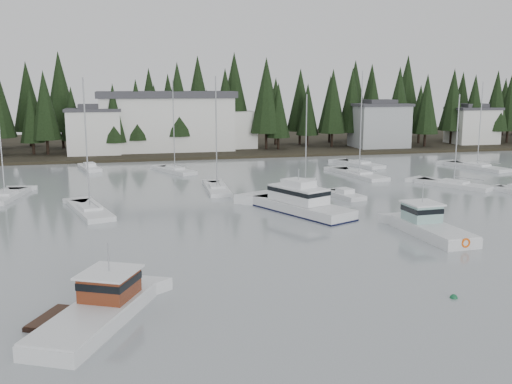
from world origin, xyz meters
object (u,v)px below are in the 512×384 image
lobster_boat_teal (430,228)px  sailboat_6 (360,165)px  harbor_inn (178,122)px  sailboat_10 (359,175)px  house_east_a (379,124)px  cabin_cruiser_center (301,205)px  lobster_boat_brown (97,312)px  sailboat_3 (90,212)px  sailboat_0 (217,190)px  sailboat_8 (477,168)px  sailboat_9 (305,188)px  sailboat_4 (454,186)px  house_west (94,130)px  sailboat_11 (5,198)px  runabout_1 (345,196)px  sailboat_1 (175,171)px  runabout_3 (90,169)px  house_east_b (472,125)px

lobster_boat_teal → sailboat_6: (11.13, 40.60, -0.51)m
harbor_inn → sailboat_10: 41.31m
house_east_a → cabin_cruiser_center: (-32.08, -50.45, -4.15)m
lobster_boat_brown → sailboat_3: bearing=29.6°
cabin_cruiser_center → sailboat_0: bearing=-0.1°
sailboat_0 → sailboat_8: bearing=-74.6°
sailboat_9 → cabin_cruiser_center: bearing=173.8°
lobster_boat_brown → sailboat_3: (-1.70, 27.77, -0.45)m
sailboat_4 → house_west: bearing=17.9°
sailboat_10 → sailboat_11: size_ratio=1.23×
sailboat_3 → cabin_cruiser_center: bearing=-118.2°
lobster_boat_teal → runabout_1: lobster_boat_teal is taller
sailboat_3 → lobster_boat_teal: bearing=-133.8°
house_west → harbor_inn: harbor_inn is taller
harbor_inn → sailboat_11: (-23.43, -40.31, -5.71)m
lobster_boat_brown → sailboat_11: bearing=43.0°
sailboat_1 → sailboat_4: 38.70m
sailboat_1 → sailboat_11: bearing=101.1°
house_west → cabin_cruiser_center: size_ratio=0.78×
sailboat_11 → runabout_3: sailboat_11 is taller
harbor_inn → sailboat_11: size_ratio=2.41×
sailboat_0 → sailboat_6: (25.46, 16.18, -0.00)m
house_east_b → sailboat_11: bearing=-155.8°
harbor_inn → sailboat_8: size_ratio=2.17×
sailboat_9 → sailboat_11: sailboat_11 is taller
sailboat_8 → runabout_1: size_ratio=2.38×
runabout_3 → house_east_b: bearing=-91.7°
lobster_boat_teal → sailboat_10: bearing=-15.5°
sailboat_4 → sailboat_9: sailboat_9 is taller
cabin_cruiser_center → runabout_3: size_ratio=1.68×
lobster_boat_teal → runabout_3: (-30.18, 46.13, -0.46)m
cabin_cruiser_center → sailboat_9: size_ratio=1.01×
sailboat_6 → sailboat_10: (-4.20, -9.54, -0.01)m
house_east_a → sailboat_8: sailboat_8 is taller
lobster_boat_teal → sailboat_8: 43.61m
lobster_boat_brown → sailboat_3: sailboat_3 is taller
cabin_cruiser_center → sailboat_3: (-20.60, 4.68, -0.68)m
sailboat_9 → runabout_1: 6.87m
lobster_boat_teal → sailboat_1: 44.36m
harbor_inn → sailboat_6: 36.59m
harbor_inn → runabout_3: harbor_inn is taller
house_west → runabout_1: (29.17, -45.17, -4.52)m
lobster_boat_teal → sailboat_1: bearing=20.8°
sailboat_8 → runabout_1: bearing=106.2°
lobster_boat_brown → sailboat_9: 42.76m
sailboat_4 → sailboat_11: size_ratio=0.98×
sailboat_10 → cabin_cruiser_center: bearing=134.6°
house_west → sailboat_9: bearing=-55.7°
house_west → sailboat_8: bearing=-26.3°
sailboat_11 → runabout_1: size_ratio=2.13×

